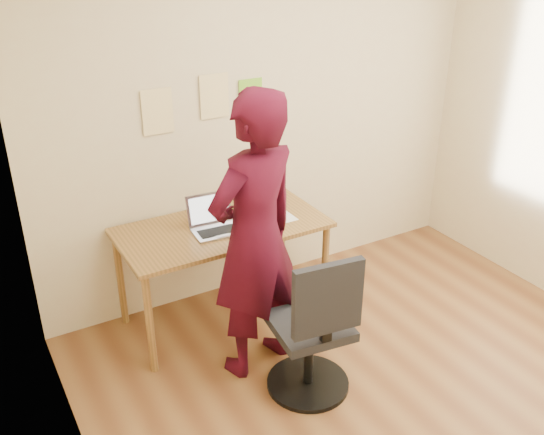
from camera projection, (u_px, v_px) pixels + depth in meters
room at (440, 200)px, 2.98m from camera, size 3.58×3.58×2.78m
desk at (222, 237)px, 4.11m from camera, size 1.40×0.70×0.74m
laptop at (214, 223)px, 4.01m from camera, size 0.33×0.30×0.22m
paper_sheet at (275, 215)px, 4.23m from camera, size 0.21×0.29×0.00m
phone at (255, 233)px, 3.97m from camera, size 0.12×0.14×0.01m
wall_note_left at (157, 112)px, 3.92m from camera, size 0.21×0.00×0.30m
wall_note_mid at (214, 96)px, 4.08m from camera, size 0.21×0.00×0.30m
wall_note_right at (251, 96)px, 4.21m from camera, size 0.18×0.00×0.24m
office_chair at (314, 336)px, 3.52m from camera, size 0.51×0.51×0.97m
person at (255, 238)px, 3.56m from camera, size 0.75×0.59×1.81m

